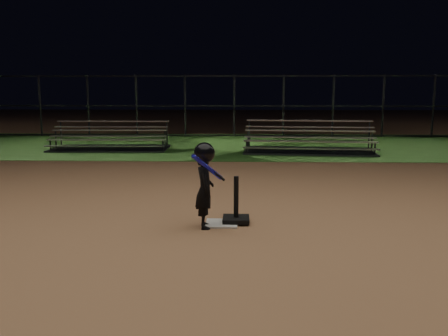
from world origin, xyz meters
TOP-DOWN VIEW (x-y plane):
  - ground at (0.00, 0.00)m, footprint 80.00×80.00m
  - grass_strip at (0.00, 10.00)m, footprint 60.00×8.00m
  - home_plate at (0.00, 0.00)m, footprint 0.45×0.45m
  - batting_tee at (0.21, 0.09)m, footprint 0.38×0.38m
  - child_batter at (-0.23, -0.17)m, footprint 0.44×0.58m
  - bleacher_left at (-3.91, 8.54)m, footprint 3.71×1.89m
  - bleacher_right at (2.36, 8.05)m, footprint 4.07×2.26m
  - backstop_fence at (0.00, 13.00)m, footprint 20.08×0.08m

SIDE VIEW (x-z plane):
  - ground at x=0.00m, z-range 0.00..0.00m
  - grass_strip at x=0.00m, z-range 0.00..0.01m
  - home_plate at x=0.00m, z-range 0.00..0.02m
  - batting_tee at x=0.21m, z-range -0.19..0.46m
  - bleacher_left at x=-3.91m, z-range -0.26..0.63m
  - bleacher_right at x=2.36m, z-range -0.28..0.68m
  - child_batter at x=-0.23m, z-range 0.04..1.23m
  - backstop_fence at x=0.00m, z-range 0.00..2.50m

